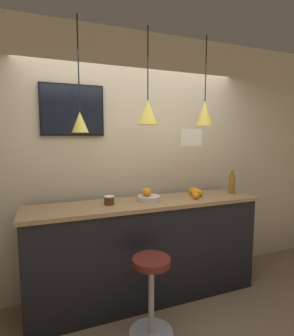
{
  "coord_description": "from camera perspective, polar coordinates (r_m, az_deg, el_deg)",
  "views": [
    {
      "loc": [
        -0.96,
        -1.89,
        1.73
      ],
      "look_at": [
        0.0,
        0.61,
        1.42
      ],
      "focal_mm": 28.0,
      "sensor_mm": 36.0,
      "label": 1
    }
  ],
  "objects": [
    {
      "name": "service_counter",
      "position": [
        2.93,
        -0.0,
        -17.41
      ],
      "size": [
        2.45,
        0.54,
        1.07
      ],
      "color": "black",
      "rests_on": "ground_plane"
    },
    {
      "name": "mounted_tv",
      "position": [
        2.85,
        -15.93,
        12.01
      ],
      "size": [
        0.63,
        0.04,
        0.52
      ],
      "color": "black"
    },
    {
      "name": "pendant_lamp_middle",
      "position": [
        2.66,
        0.19,
        12.06
      ],
      "size": [
        0.21,
        0.21,
        0.94
      ],
      "color": "black"
    },
    {
      "name": "fruit_bowl",
      "position": [
        2.75,
        0.18,
        -5.98
      ],
      "size": [
        0.23,
        0.23,
        0.14
      ],
      "color": "beige",
      "rests_on": "service_counter"
    },
    {
      "name": "spread_jar",
      "position": [
        2.64,
        -8.24,
        -6.97
      ],
      "size": [
        0.1,
        0.1,
        0.09
      ],
      "color": "#562D19",
      "rests_on": "service_counter"
    },
    {
      "name": "pendant_lamp_right",
      "position": [
        2.97,
        12.46,
        11.57
      ],
      "size": [
        0.18,
        0.18,
        0.95
      ],
      "color": "black"
    },
    {
      "name": "ground_plane",
      "position": [
        2.73,
        5.45,
        -32.64
      ],
      "size": [
        14.0,
        14.0,
        0.0
      ],
      "primitive_type": "plane",
      "color": "#756047"
    },
    {
      "name": "bar_stool",
      "position": [
        2.48,
        0.95,
        -24.22
      ],
      "size": [
        0.39,
        0.39,
        0.71
      ],
      "color": "#B7B7BC",
      "rests_on": "ground_plane"
    },
    {
      "name": "back_wall",
      "position": [
        3.05,
        -2.58,
        1.38
      ],
      "size": [
        8.0,
        0.06,
        2.9
      ],
      "color": "beige",
      "rests_on": "ground_plane"
    },
    {
      "name": "pendant_lamp_left",
      "position": [
        2.49,
        -14.38,
        9.94
      ],
      "size": [
        0.15,
        0.15,
        1.03
      ],
      "color": "black"
    },
    {
      "name": "hanging_menu_board",
      "position": [
        2.68,
        9.68,
        6.57
      ],
      "size": [
        0.24,
        0.01,
        0.17
      ],
      "color": "white"
    },
    {
      "name": "juice_bottle",
      "position": [
        3.28,
        17.97,
        -3.22
      ],
      "size": [
        0.08,
        0.08,
        0.28
      ],
      "color": "olive",
      "rests_on": "service_counter"
    },
    {
      "name": "orange_pile",
      "position": [
        3.03,
        10.55,
        -5.28
      ],
      "size": [
        0.2,
        0.3,
        0.08
      ],
      "color": "orange",
      "rests_on": "service_counter"
    }
  ]
}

